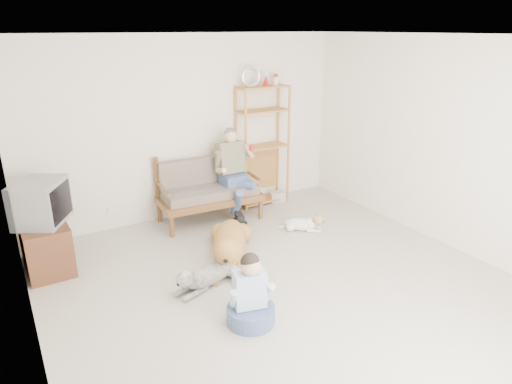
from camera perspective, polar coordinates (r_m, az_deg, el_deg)
floor at (r=5.17m, az=4.44°, el=-12.54°), size 5.50×5.50×0.00m
ceiling at (r=4.37m, az=5.43°, el=18.93°), size 5.50×5.50×0.00m
wall_back at (r=6.94m, az=-8.41°, el=7.90°), size 5.00×0.00×5.00m
wall_left at (r=3.82m, az=-27.57°, el=-4.28°), size 0.00×5.50×5.50m
wall_right at (r=6.33m, az=23.82°, el=5.25°), size 0.00×5.50×5.50m
loveseat at (r=6.88m, az=-6.04°, el=0.41°), size 1.54×0.78×0.95m
man at (r=6.79m, az=-2.54°, el=1.55°), size 0.52×0.75×1.21m
etagere at (r=7.36m, az=0.82°, el=5.88°), size 0.85×0.37×2.23m
book_stack at (r=7.70m, az=2.67°, el=-0.56°), size 0.28×0.23×0.16m
tv_stand at (r=6.08m, az=-24.88°, el=-6.03°), size 0.52×0.91×0.60m
crt_tv at (r=5.85m, az=-25.31°, el=-1.17°), size 0.73×0.77×0.51m
wall_outlet at (r=6.87m, az=-17.58°, el=-2.12°), size 0.12×0.02×0.08m
golden_retriever at (r=5.75m, az=-3.38°, el=-6.55°), size 0.97×1.52×0.51m
shaggy_dog at (r=5.27m, az=-6.23°, el=-10.29°), size 1.03×0.48×0.32m
terrier at (r=6.62m, az=6.22°, el=-3.92°), size 0.58×0.49×0.26m
child at (r=4.58m, az=-0.71°, el=-13.13°), size 0.48×0.48×0.76m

